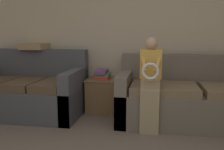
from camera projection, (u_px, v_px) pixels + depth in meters
wall_back at (136, 32)px, 4.02m from camera, size 6.66×0.06×2.55m
couch_main at (198, 99)px, 3.48m from camera, size 2.21×0.93×0.93m
couch_side at (30, 92)px, 3.90m from camera, size 1.66×0.98×0.99m
child_left_seated at (150, 80)px, 3.16m from camera, size 0.28×0.37×1.20m
side_shelf at (102, 95)px, 3.99m from camera, size 0.47×0.47×0.53m
book_stack at (102, 74)px, 3.94m from camera, size 0.24×0.32×0.14m
throw_pillow at (35, 46)px, 4.13m from camera, size 0.39×0.39×0.10m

